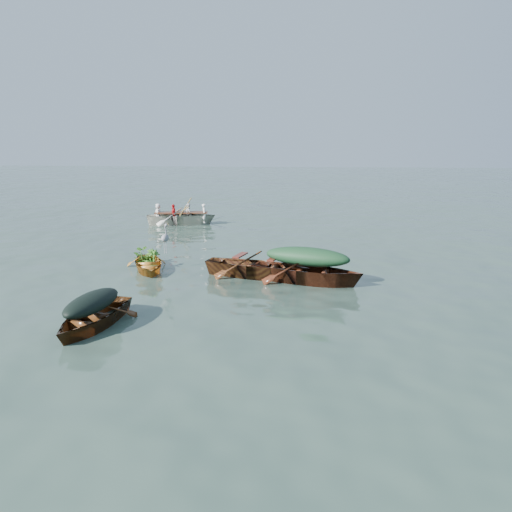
{
  "coord_description": "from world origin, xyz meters",
  "views": [
    {
      "loc": [
        2.6,
        -13.24,
        3.8
      ],
      "look_at": [
        0.99,
        1.25,
        0.5
      ],
      "focal_mm": 35.0,
      "sensor_mm": 36.0,
      "label": 1
    }
  ],
  "objects_px": {
    "open_wooden_boat": "(257,277)",
    "rowed_boat": "(182,225)",
    "green_tarp_boat": "(307,283)",
    "dark_covered_boat": "(94,327)",
    "heron": "(165,242)",
    "yellow_dinghy": "(148,270)"
  },
  "relations": [
    {
      "from": "rowed_boat",
      "to": "heron",
      "type": "height_order",
      "value": "heron"
    },
    {
      "from": "rowed_boat",
      "to": "yellow_dinghy",
      "type": "bearing_deg",
      "value": 176.77
    },
    {
      "from": "dark_covered_boat",
      "to": "heron",
      "type": "bearing_deg",
      "value": 96.85
    },
    {
      "from": "green_tarp_boat",
      "to": "rowed_boat",
      "type": "distance_m",
      "value": 11.32
    },
    {
      "from": "dark_covered_boat",
      "to": "green_tarp_boat",
      "type": "distance_m",
      "value": 5.96
    },
    {
      "from": "green_tarp_boat",
      "to": "heron",
      "type": "height_order",
      "value": "heron"
    },
    {
      "from": "open_wooden_boat",
      "to": "rowed_boat",
      "type": "relative_size",
      "value": 0.95
    },
    {
      "from": "green_tarp_boat",
      "to": "rowed_boat",
      "type": "xyz_separation_m",
      "value": [
        -6.07,
        9.56,
        0.0
      ]
    },
    {
      "from": "open_wooden_boat",
      "to": "yellow_dinghy",
      "type": "bearing_deg",
      "value": 97.28
    },
    {
      "from": "yellow_dinghy",
      "to": "open_wooden_boat",
      "type": "bearing_deg",
      "value": -29.92
    },
    {
      "from": "open_wooden_boat",
      "to": "heron",
      "type": "height_order",
      "value": "heron"
    },
    {
      "from": "yellow_dinghy",
      "to": "dark_covered_boat",
      "type": "relative_size",
      "value": 0.86
    },
    {
      "from": "dark_covered_boat",
      "to": "green_tarp_boat",
      "type": "relative_size",
      "value": 0.75
    },
    {
      "from": "open_wooden_boat",
      "to": "rowed_boat",
      "type": "bearing_deg",
      "value": 41.25
    },
    {
      "from": "rowed_boat",
      "to": "heron",
      "type": "bearing_deg",
      "value": -179.78
    },
    {
      "from": "green_tarp_boat",
      "to": "open_wooden_boat",
      "type": "height_order",
      "value": "green_tarp_boat"
    },
    {
      "from": "open_wooden_boat",
      "to": "green_tarp_boat",
      "type": "bearing_deg",
      "value": -92.08
    },
    {
      "from": "yellow_dinghy",
      "to": "dark_covered_boat",
      "type": "bearing_deg",
      "value": -108.25
    },
    {
      "from": "green_tarp_boat",
      "to": "open_wooden_boat",
      "type": "relative_size",
      "value": 1.01
    },
    {
      "from": "dark_covered_boat",
      "to": "rowed_boat",
      "type": "relative_size",
      "value": 0.72
    },
    {
      "from": "green_tarp_boat",
      "to": "dark_covered_boat",
      "type": "bearing_deg",
      "value": 148.09
    },
    {
      "from": "dark_covered_boat",
      "to": "green_tarp_boat",
      "type": "bearing_deg",
      "value": 49.65
    }
  ]
}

